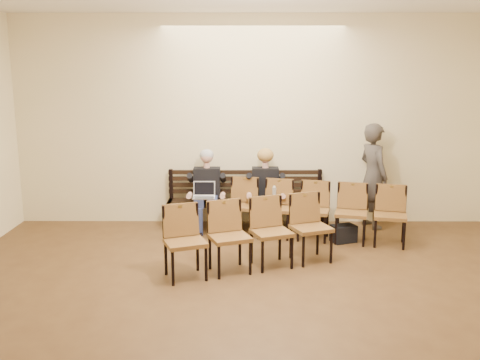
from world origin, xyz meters
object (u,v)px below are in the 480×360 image
object	(u,v)px
bag	(343,233)
chair_row_back	(251,235)
chair_row_front	(313,211)
seated_man	(207,191)
seated_woman	(265,192)
passerby	(373,168)
bench	(245,214)
water_bottle	(274,200)
laptop	(204,199)

from	to	relation	value
bag	chair_row_back	world-z (taller)	chair_row_back
chair_row_back	chair_row_front	bearing A→B (deg)	31.63
seated_man	bag	distance (m)	2.30
seated_woman	passerby	xyz separation A→B (m)	(1.79, 0.14, 0.38)
bench	seated_woman	size ratio (longest dim) A/B	2.08
water_bottle	bag	distance (m)	1.20
bench	laptop	size ratio (longest dim) A/B	7.39
laptop	bag	distance (m)	2.26
seated_woman	chair_row_front	bearing A→B (deg)	-36.28
seated_man	water_bottle	bearing A→B (deg)	-14.15
laptop	chair_row_back	world-z (taller)	chair_row_back
passerby	chair_row_back	distance (m)	2.89
water_bottle	chair_row_front	size ratio (longest dim) A/B	0.08
seated_woman	water_bottle	size ratio (longest dim) A/B	5.79
bench	chair_row_back	size ratio (longest dim) A/B	1.15
seated_woman	bag	distance (m)	1.44
passerby	laptop	bearing A→B (deg)	75.60
laptop	chair_row_back	size ratio (longest dim) A/B	0.16
seated_man	passerby	size ratio (longest dim) A/B	0.64
bag	chair_row_back	size ratio (longest dim) A/B	0.16
seated_man	passerby	bearing A→B (deg)	2.96
water_bottle	chair_row_front	world-z (taller)	chair_row_front
chair_row_front	laptop	bearing A→B (deg)	-175.28
bench	chair_row_back	world-z (taller)	chair_row_back
seated_man	chair_row_front	distance (m)	1.78
seated_man	passerby	xyz separation A→B (m)	(2.75, 0.14, 0.36)
laptop	chair_row_back	distance (m)	1.75
passerby	chair_row_back	world-z (taller)	passerby
bench	passerby	world-z (taller)	passerby
passerby	bag	bearing A→B (deg)	120.77
bag	chair_row_front	bearing A→B (deg)	163.08
bench	seated_woman	distance (m)	0.53
seated_woman	water_bottle	distance (m)	0.31
seated_woman	passerby	world-z (taller)	passerby
bench	laptop	distance (m)	0.83
bench	passerby	size ratio (longest dim) A/B	1.29
bag	passerby	bearing A→B (deg)	52.87
bench	seated_woman	bearing A→B (deg)	-20.07
bench	passerby	xyz separation A→B (m)	(2.12, 0.02, 0.78)
seated_woman	laptop	size ratio (longest dim) A/B	3.56
bench	seated_man	size ratio (longest dim) A/B	2.02
laptop	passerby	xyz separation A→B (m)	(2.78, 0.38, 0.43)
bench	seated_man	xyz separation A→B (m)	(-0.63, -0.12, 0.42)
seated_man	chair_row_front	bearing A→B (deg)	-17.46
water_bottle	seated_man	bearing A→B (deg)	165.85
laptop	chair_row_front	world-z (taller)	chair_row_front
passerby	chair_row_front	bearing A→B (deg)	100.13
bag	passerby	size ratio (longest dim) A/B	0.18
seated_man	chair_row_front	world-z (taller)	seated_man
seated_man	laptop	xyz separation A→B (m)	(-0.03, -0.23, -0.07)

